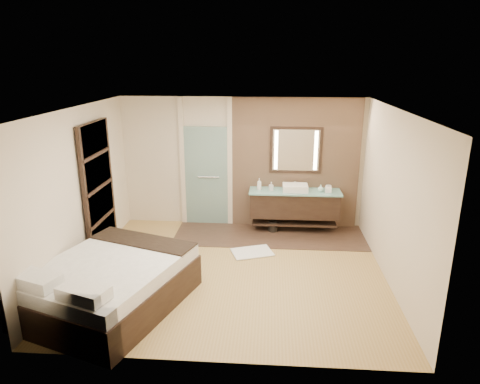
# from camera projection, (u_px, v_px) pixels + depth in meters

# --- Properties ---
(floor) EXTENTS (5.00, 5.00, 0.00)m
(floor) POSITION_uv_depth(u_px,v_px,m) (233.00, 272.00, 7.17)
(floor) COLOR #A68145
(floor) RESTS_ON ground
(tile_strip) EXTENTS (3.80, 1.30, 0.01)m
(tile_strip) POSITION_uv_depth(u_px,v_px,m) (269.00, 235.00, 8.65)
(tile_strip) COLOR #37261E
(tile_strip) RESTS_ON floor
(stone_wall) EXTENTS (2.60, 0.08, 2.70)m
(stone_wall) POSITION_uv_depth(u_px,v_px,m) (295.00, 164.00, 8.80)
(stone_wall) COLOR tan
(stone_wall) RESTS_ON floor
(vanity) EXTENTS (1.85, 0.55, 0.88)m
(vanity) POSITION_uv_depth(u_px,v_px,m) (294.00, 204.00, 8.75)
(vanity) COLOR black
(vanity) RESTS_ON stone_wall
(mirror_unit) EXTENTS (1.06, 0.04, 0.96)m
(mirror_unit) POSITION_uv_depth(u_px,v_px,m) (296.00, 150.00, 8.66)
(mirror_unit) COLOR black
(mirror_unit) RESTS_ON stone_wall
(frosted_door) EXTENTS (1.10, 0.12, 2.70)m
(frosted_door) POSITION_uv_depth(u_px,v_px,m) (206.00, 172.00, 8.98)
(frosted_door) COLOR silver
(frosted_door) RESTS_ON floor
(shoji_partition) EXTENTS (0.06, 1.20, 2.40)m
(shoji_partition) POSITION_uv_depth(u_px,v_px,m) (99.00, 189.00, 7.55)
(shoji_partition) COLOR black
(shoji_partition) RESTS_ON floor
(bed) EXTENTS (2.38, 2.64, 0.84)m
(bed) POSITION_uv_depth(u_px,v_px,m) (110.00, 284.00, 6.08)
(bed) COLOR black
(bed) RESTS_ON floor
(bath_mat) EXTENTS (0.85, 0.71, 0.02)m
(bath_mat) POSITION_uv_depth(u_px,v_px,m) (252.00, 252.00, 7.86)
(bath_mat) COLOR white
(bath_mat) RESTS_ON floor
(waste_bin) EXTENTS (0.24, 0.24, 0.23)m
(waste_bin) POSITION_uv_depth(u_px,v_px,m) (273.00, 226.00, 8.82)
(waste_bin) COLOR black
(waste_bin) RESTS_ON floor
(tissue_box) EXTENTS (0.13, 0.13, 0.10)m
(tissue_box) POSITION_uv_depth(u_px,v_px,m) (328.00, 190.00, 8.54)
(tissue_box) COLOR white
(tissue_box) RESTS_ON vanity
(soap_bottle_a) EXTENTS (0.11, 0.11, 0.24)m
(soap_bottle_a) POSITION_uv_depth(u_px,v_px,m) (259.00, 184.00, 8.68)
(soap_bottle_a) COLOR white
(soap_bottle_a) RESTS_ON vanity
(soap_bottle_b) EXTENTS (0.10, 0.10, 0.18)m
(soap_bottle_b) POSITION_uv_depth(u_px,v_px,m) (271.00, 186.00, 8.65)
(soap_bottle_b) COLOR #B2B2B2
(soap_bottle_b) RESTS_ON vanity
(soap_bottle_c) EXTENTS (0.13, 0.13, 0.14)m
(soap_bottle_c) POSITION_uv_depth(u_px,v_px,m) (321.00, 188.00, 8.58)
(soap_bottle_c) COLOR silver
(soap_bottle_c) RESTS_ON vanity
(cup) EXTENTS (0.14, 0.14, 0.10)m
(cup) POSITION_uv_depth(u_px,v_px,m) (328.00, 188.00, 8.70)
(cup) COLOR silver
(cup) RESTS_ON vanity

